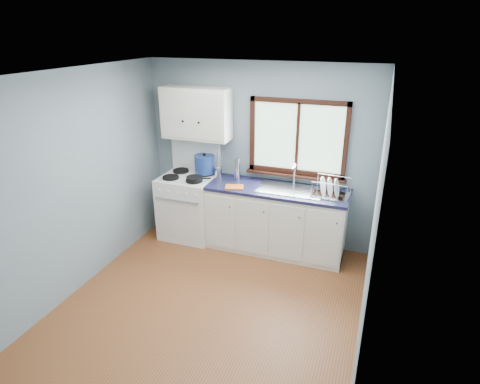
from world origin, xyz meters
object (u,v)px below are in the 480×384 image
(sink, at_px, (290,194))
(utensil_crock, at_px, (218,172))
(gas_range, at_px, (189,204))
(stockpot, at_px, (205,164))
(dish_rack, at_px, (330,191))
(thermos, at_px, (237,169))
(skillet, at_px, (195,178))
(base_cabinets, at_px, (276,223))

(sink, distance_m, utensil_crock, 1.09)
(sink, bearing_deg, gas_range, -179.29)
(stockpot, bearing_deg, dish_rack, -4.85)
(utensil_crock, bearing_deg, stockpot, 177.47)
(utensil_crock, xyz_separation_m, thermos, (0.30, -0.02, 0.08))
(sink, bearing_deg, utensil_crock, 173.31)
(skillet, distance_m, thermos, 0.60)
(gas_range, height_order, stockpot, gas_range)
(sink, height_order, stockpot, stockpot)
(sink, relative_size, thermos, 2.70)
(base_cabinets, distance_m, stockpot, 1.30)
(gas_range, distance_m, stockpot, 0.65)
(base_cabinets, height_order, skillet, skillet)
(thermos, xyz_separation_m, dish_rack, (1.29, -0.12, -0.09))
(dish_rack, bearing_deg, base_cabinets, -177.68)
(sink, distance_m, stockpot, 1.31)
(dish_rack, bearing_deg, stockpot, 178.93)
(base_cabinets, bearing_deg, sink, -0.13)
(utensil_crock, bearing_deg, base_cabinets, -8.00)
(stockpot, xyz_separation_m, utensil_crock, (0.21, -0.01, -0.09))
(thermos, bearing_deg, stockpot, 176.55)
(gas_range, bearing_deg, dish_rack, 0.03)
(skillet, xyz_separation_m, stockpot, (0.00, 0.32, 0.11))
(skillet, height_order, stockpot, stockpot)
(sink, relative_size, utensil_crock, 2.29)
(thermos, bearing_deg, utensil_crock, 175.91)
(base_cabinets, relative_size, thermos, 5.95)
(gas_range, relative_size, dish_rack, 2.88)
(skillet, bearing_deg, gas_range, 118.79)
(utensil_crock, bearing_deg, gas_range, -160.54)
(skillet, bearing_deg, base_cabinets, -10.63)
(skillet, bearing_deg, dish_rack, -14.90)
(sink, xyz_separation_m, thermos, (-0.78, 0.10, 0.22))
(gas_range, relative_size, sink, 1.62)
(base_cabinets, xyz_separation_m, skillet, (-1.11, -0.19, 0.57))
(gas_range, relative_size, base_cabinets, 0.74)
(stockpot, bearing_deg, sink, -6.02)
(gas_range, bearing_deg, thermos, 9.86)
(base_cabinets, height_order, utensil_crock, utensil_crock)
(utensil_crock, height_order, dish_rack, utensil_crock)
(thermos, bearing_deg, gas_range, -170.14)
(utensil_crock, relative_size, dish_rack, 0.78)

